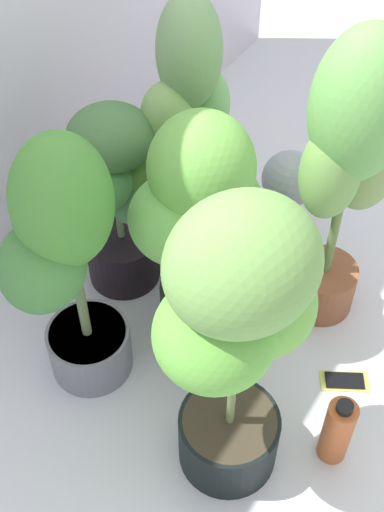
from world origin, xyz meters
TOP-DOWN VIEW (x-y plane):
  - ground_plane at (0.00, 0.00)m, footprint 8.00×8.00m
  - potted_plant_back_left at (-0.32, 0.37)m, footprint 0.42×0.35m
  - potted_plant_front_left at (-0.32, -0.13)m, footprint 0.45×0.40m
  - potted_plant_back_center at (0.05, 0.49)m, footprint 0.39×0.34m
  - potted_plant_back_right at (0.27, 0.38)m, footprint 0.35×0.26m
  - potted_plant_front_right at (0.31, -0.11)m, footprint 0.37×0.31m
  - potted_plant_center at (0.00, 0.16)m, footprint 0.44×0.38m
  - cell_phone at (0.07, -0.31)m, footprint 0.13×0.16m
  - floor_fan at (0.52, 0.14)m, footprint 0.25×0.25m
  - nutrient_bottle at (-0.16, -0.37)m, footprint 0.08×0.08m

SIDE VIEW (x-z plane):
  - ground_plane at x=0.00m, z-range 0.00..0.00m
  - cell_phone at x=0.07m, z-range 0.00..0.01m
  - nutrient_bottle at x=-0.16m, z-range -0.01..0.25m
  - floor_fan at x=0.52m, z-range 0.05..0.41m
  - potted_plant_back_center at x=0.05m, z-range 0.04..0.73m
  - potted_plant_center at x=0.00m, z-range 0.08..0.89m
  - potted_plant_back_left at x=-0.32m, z-range 0.08..0.95m
  - potted_plant_back_right at x=0.27m, z-range 0.07..1.02m
  - potted_plant_front_left at x=-0.32m, z-range 0.11..1.05m
  - potted_plant_front_right at x=0.31m, z-range 0.12..1.12m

